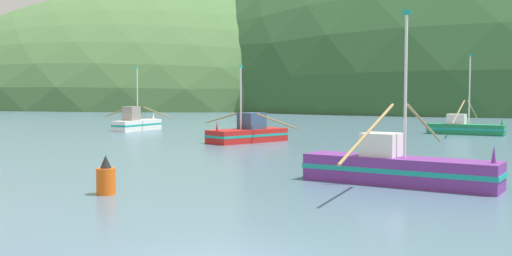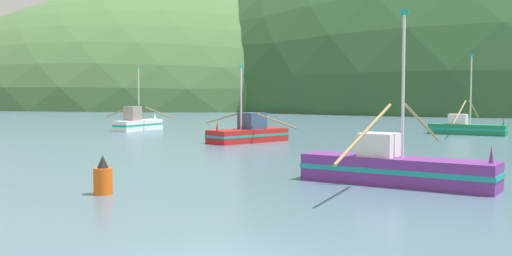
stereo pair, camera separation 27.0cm
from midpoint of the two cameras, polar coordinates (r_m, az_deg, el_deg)
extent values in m
ellipsoid|color=#47703D|center=(180.31, -4.28, 2.23)|extent=(167.59, 134.07, 68.17)
ellipsoid|color=#2D562D|center=(269.23, -16.29, 2.52)|extent=(114.46, 91.57, 50.98)
cube|color=#197A47|center=(58.25, 19.51, -0.13)|extent=(6.79, 4.37, 0.96)
cube|color=teal|center=(58.25, 19.51, -0.08)|extent=(6.86, 4.42, 0.17)
cone|color=#197A47|center=(57.70, 22.55, 0.59)|extent=(0.27, 0.27, 0.70)
cube|color=silver|center=(58.37, 18.74, 0.81)|extent=(1.95, 1.77, 0.92)
cylinder|color=silver|center=(58.10, 19.85, 3.37)|extent=(0.12, 0.12, 6.18)
cube|color=teal|center=(58.19, 19.92, 6.54)|extent=(0.34, 0.18, 0.20)
cylinder|color=#997F4C|center=(61.32, 20.12, 1.63)|extent=(2.16, 4.38, 1.98)
cylinder|color=#997F4C|center=(55.04, 18.91, 1.46)|extent=(2.16, 4.38, 1.98)
cube|color=white|center=(62.13, -10.95, 0.26)|extent=(3.74, 6.33, 1.05)
cube|color=teal|center=(62.13, -10.96, 0.31)|extent=(3.78, 6.39, 0.19)
cone|color=white|center=(64.36, -9.46, 1.17)|extent=(0.26, 0.26, 0.70)
cube|color=gray|center=(61.31, -11.51, 1.37)|extent=(1.68, 1.81, 1.41)
cylinder|color=silver|center=(62.09, -10.95, 3.13)|extent=(0.12, 0.12, 5.16)
cube|color=teal|center=(62.14, -10.98, 5.62)|extent=(0.15, 0.35, 0.20)
cylinder|color=#997F4C|center=(63.57, -12.74, 1.51)|extent=(3.10, 1.26, 1.13)
cylinder|color=#997F4C|center=(60.63, -9.11, 1.46)|extent=(3.10, 1.26, 1.13)
cube|color=red|center=(46.82, -0.61, -0.73)|extent=(6.20, 6.38, 1.02)
cube|color=teal|center=(46.82, -0.61, -0.67)|extent=(6.26, 6.44, 0.18)
cone|color=red|center=(44.85, -3.53, 0.18)|extent=(0.28, 0.28, 0.70)
cube|color=#334C6B|center=(47.04, -0.21, 0.69)|extent=(2.36, 2.36, 1.27)
cylinder|color=silver|center=(46.25, -1.25, 2.78)|extent=(0.12, 0.12, 4.72)
cube|color=teal|center=(46.29, -1.26, 5.85)|extent=(0.27, 0.28, 0.20)
cylinder|color=#997F4C|center=(44.34, 2.13, 0.67)|extent=(3.13, 2.95, 1.02)
cylinder|color=#997F4C|center=(49.24, -3.08, 0.95)|extent=(3.13, 2.95, 1.02)
cube|color=#6B2D84|center=(26.18, 13.48, -4.01)|extent=(8.14, 5.40, 1.17)
cube|color=teal|center=(26.17, 13.49, -3.88)|extent=(8.22, 5.46, 0.21)
cone|color=#6B2D84|center=(25.08, 21.72, -2.33)|extent=(0.27, 0.27, 0.70)
cube|color=silver|center=(26.34, 11.85, -1.56)|extent=(1.95, 1.89, 1.00)
cylinder|color=silver|center=(25.88, 14.09, 3.80)|extent=(0.12, 0.12, 5.95)
cube|color=teal|center=(26.09, 14.19, 10.61)|extent=(0.33, 0.19, 0.20)
cylinder|color=#997F4C|center=(29.33, 15.81, 0.39)|extent=(2.54, 4.72, 2.05)
cylinder|color=#997F4C|center=(22.74, 10.62, -0.40)|extent=(2.54, 4.72, 2.05)
cylinder|color=#E55914|center=(23.88, -14.00, -4.92)|extent=(0.73, 0.73, 1.02)
cone|color=black|center=(23.78, -14.03, -3.11)|extent=(0.44, 0.44, 0.50)
camera|label=1|loc=(0.14, -89.82, 0.01)|focal=42.15mm
camera|label=2|loc=(0.14, 90.18, -0.01)|focal=42.15mm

